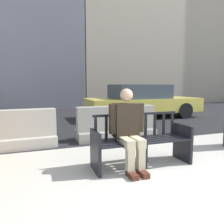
{
  "coord_description": "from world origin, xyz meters",
  "views": [
    {
      "loc": [
        -1.79,
        -1.99,
        1.37
      ],
      "look_at": [
        -0.08,
        2.72,
        0.75
      ],
      "focal_mm": 35.0,
      "sensor_mm": 36.0,
      "label": 1
    }
  ],
  "objects_px": {
    "jersey_barrier_left": "(8,133)",
    "car_taxi_near": "(142,101)",
    "street_bench": "(142,143)",
    "seated_person": "(128,127)",
    "jersey_barrier_centre": "(116,126)"
  },
  "relations": [
    {
      "from": "jersey_barrier_left",
      "to": "car_taxi_near",
      "type": "relative_size",
      "value": 0.42
    },
    {
      "from": "street_bench",
      "to": "jersey_barrier_left",
      "type": "xyz_separation_m",
      "value": [
        -2.24,
        1.86,
        -0.06
      ]
    },
    {
      "from": "street_bench",
      "to": "jersey_barrier_left",
      "type": "bearing_deg",
      "value": 140.31
    },
    {
      "from": "street_bench",
      "to": "jersey_barrier_left",
      "type": "height_order",
      "value": "street_bench"
    },
    {
      "from": "street_bench",
      "to": "seated_person",
      "type": "xyz_separation_m",
      "value": [
        -0.28,
        -0.05,
        0.29
      ]
    },
    {
      "from": "seated_person",
      "to": "jersey_barrier_left",
      "type": "xyz_separation_m",
      "value": [
        -1.96,
        1.91,
        -0.35
      ]
    },
    {
      "from": "jersey_barrier_centre",
      "to": "car_taxi_near",
      "type": "relative_size",
      "value": 0.42
    },
    {
      "from": "seated_person",
      "to": "jersey_barrier_centre",
      "type": "relative_size",
      "value": 0.65
    },
    {
      "from": "street_bench",
      "to": "car_taxi_near",
      "type": "distance_m",
      "value": 5.61
    },
    {
      "from": "jersey_barrier_centre",
      "to": "car_taxi_near",
      "type": "xyz_separation_m",
      "value": [
        2.35,
        3.06,
        0.35
      ]
    },
    {
      "from": "jersey_barrier_left",
      "to": "street_bench",
      "type": "bearing_deg",
      "value": -39.69
    },
    {
      "from": "street_bench",
      "to": "car_taxi_near",
      "type": "xyz_separation_m",
      "value": [
        2.61,
        4.95,
        0.29
      ]
    },
    {
      "from": "street_bench",
      "to": "car_taxi_near",
      "type": "relative_size",
      "value": 0.36
    },
    {
      "from": "seated_person",
      "to": "car_taxi_near",
      "type": "bearing_deg",
      "value": 60.01
    },
    {
      "from": "jersey_barrier_centre",
      "to": "jersey_barrier_left",
      "type": "relative_size",
      "value": 1.0
    }
  ]
}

